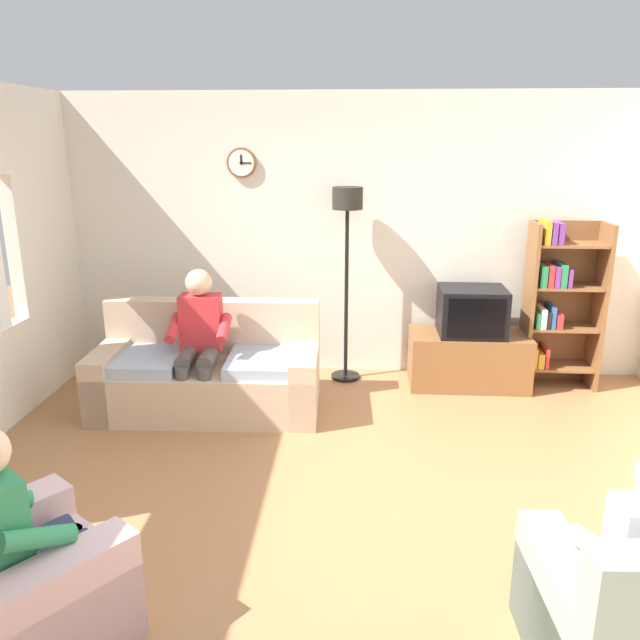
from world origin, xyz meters
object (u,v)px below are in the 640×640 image
Objects in this scene: floor_lamp at (347,231)px; bookshelf at (557,301)px; tv at (472,311)px; tv_stand at (468,359)px; person_on_couch at (199,336)px; armchair_near_bookshelf at (639,629)px; person_in_right_armchair at (640,552)px; person_in_left_armchair at (16,526)px; couch at (208,374)px; armchair_near_window at (6,596)px.

bookshelf is at bearing -0.81° from floor_lamp.
floor_lamp is at bearing 173.96° from tv.
person_on_couch reaches higher than tv_stand.
person_in_right_armchair is at bearing 92.69° from armchair_near_bookshelf.
tv is 1.37m from floor_lamp.
person_on_couch reaches higher than person_in_left_armchair.
person_in_right_armchair is at bearing -87.29° from tv.
couch is at bearing -163.43° from tv_stand.
armchair_near_window and armchair_near_bookshelf have the same top height.
person_on_couch is at bearing 133.75° from armchair_near_bookshelf.
couch is 3.66m from person_in_right_armchair.
person_in_right_armchair is at bearing -46.91° from couch.
tv_stand is 0.98× the size of person_in_left_armchair.
bookshelf is 0.86× the size of floor_lamp.
floor_lamp is 3.98m from armchair_near_window.
person_in_left_armchair is at bearing -134.43° from bookshelf.
floor_lamp is (-1.17, 0.12, 0.72)m from tv.
person_on_couch is at bearing -161.24° from tv_stand.
person_on_couch is (-2.53, 2.64, 0.41)m from armchair_near_bookshelf.
bookshelf is 3.50m from person_in_right_armchair.
floor_lamp is at bearing 67.97° from person_in_left_armchair.
tv is 0.54× the size of person_in_left_armchair.
floor_lamp is (-1.96, 0.03, 0.63)m from bookshelf.
couch is 2.47m from tv.
floor_lamp is 3.96m from armchair_near_bookshelf.
person_in_left_armchair is 2.72m from person_in_right_armchair.
tv_stand is 3.45m from armchair_near_bookshelf.
tv is 4.31m from armchair_near_window.
tv_stand is 2.54m from person_on_couch.
person_on_couch is (-2.37, -0.78, -0.04)m from tv.
tv is 0.65× the size of armchair_near_bookshelf.
couch is 0.40m from person_on_couch.
couch and armchair_near_window have the same top height.
tv_stand is 1.67m from floor_lamp.
bookshelf is at bearing 5.13° from tv_stand.
armchair_near_bookshelf is 0.82× the size of person_in_left_armchair.
couch is at bearing 84.09° from armchair_near_window.
floor_lamp reaches higher than tv.
armchair_near_bookshelf is (2.50, -2.75, -0.02)m from couch.
bookshelf is 1.28× the size of person_on_couch.
person_in_left_armchair is (0.05, 0.07, 0.32)m from armchair_near_window.
bookshelf is (0.79, 0.07, 0.57)m from tv_stand.
bookshelf is 2.06m from floor_lamp.
armchair_near_window is (-0.28, -2.73, -0.02)m from couch.
floor_lamp is 1.65× the size of person_in_left_armchair.
person_on_couch reaches higher than person_in_right_armchair.
couch is 2.68m from person_in_left_armchair.
armchair_near_window is (-2.62, -3.42, 0.03)m from tv_stand.
person_on_couch is at bearing 85.63° from person_in_left_armchair.
armchair_near_window is at bearing -127.41° from person_in_left_armchair.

